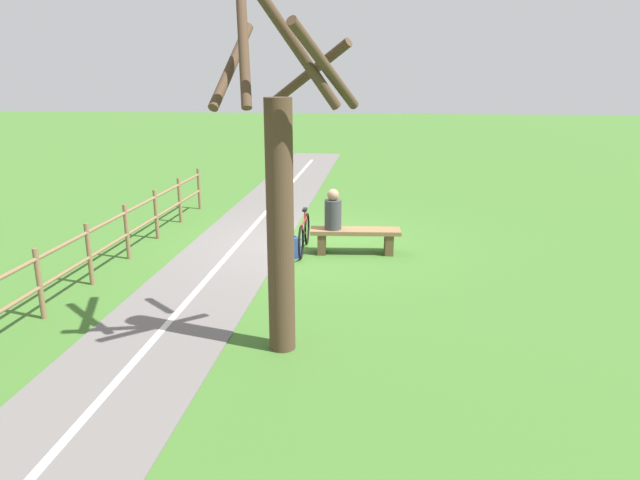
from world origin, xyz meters
The scene contains 9 objects.
ground_plane centered at (0.00, 0.00, 0.00)m, with size 80.00×80.00×0.00m, color #3D6B28.
paved_path centered at (1.50, 4.00, 0.01)m, with size 1.99×36.00×0.02m, color #66605E.
path_centre_line centered at (1.50, 4.00, 0.02)m, with size 0.10×32.00×0.00m, color silver.
bench centered at (-1.00, 0.54, 0.34)m, with size 1.79×0.57×0.49m.
person_seated centered at (-0.56, 0.57, 0.84)m, with size 0.35×0.35×0.80m.
bicycle centered at (0.02, 0.51, 0.35)m, with size 0.08×1.67×0.84m.
backpack centered at (0.22, 0.99, 0.20)m, with size 0.37×0.36×0.40m.
fence_roadside centered at (3.33, 2.07, 0.62)m, with size 0.30×10.14×1.07m.
tree_by_path centered at (-0.26, 4.81, 2.03)m, with size 1.65×1.80×4.39m.
Camera 1 is at (-1.44, 11.72, 3.47)m, focal length 33.05 mm.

